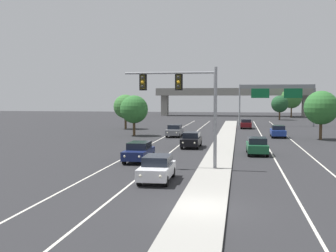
# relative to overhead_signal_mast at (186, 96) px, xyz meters

# --- Properties ---
(ground_plane) EXTENTS (260.00, 260.00, 0.00)m
(ground_plane) POSITION_rel_overhead_signal_mast_xyz_m (2.04, -11.02, -5.28)
(ground_plane) COLOR #28282B
(median_island) EXTENTS (2.40, 110.00, 0.15)m
(median_island) POSITION_rel_overhead_signal_mast_xyz_m (2.04, 6.98, -5.21)
(median_island) COLOR #9E9B93
(median_island) RESTS_ON ground
(lane_stripe_oncoming_center) EXTENTS (0.14, 100.00, 0.01)m
(lane_stripe_oncoming_center) POSITION_rel_overhead_signal_mast_xyz_m (-2.66, 13.98, -5.28)
(lane_stripe_oncoming_center) COLOR silver
(lane_stripe_oncoming_center) RESTS_ON ground
(lane_stripe_receding_center) EXTENTS (0.14, 100.00, 0.01)m
(lane_stripe_receding_center) POSITION_rel_overhead_signal_mast_xyz_m (6.74, 13.98, -5.28)
(lane_stripe_receding_center) COLOR silver
(lane_stripe_receding_center) RESTS_ON ground
(edge_stripe_left) EXTENTS (0.14, 100.00, 0.01)m
(edge_stripe_left) POSITION_rel_overhead_signal_mast_xyz_m (-5.96, 13.98, -5.28)
(edge_stripe_left) COLOR silver
(edge_stripe_left) RESTS_ON ground
(edge_stripe_right) EXTENTS (0.14, 100.00, 0.01)m
(edge_stripe_right) POSITION_rel_overhead_signal_mast_xyz_m (10.04, 13.98, -5.28)
(edge_stripe_right) COLOR silver
(edge_stripe_right) RESTS_ON ground
(overhead_signal_mast) EXTENTS (6.69, 0.44, 7.20)m
(overhead_signal_mast) POSITION_rel_overhead_signal_mast_xyz_m (0.00, 0.00, 0.00)
(overhead_signal_mast) COLOR gray
(overhead_signal_mast) RESTS_ON median_island
(car_oncoming_white) EXTENTS (1.89, 4.50, 1.58)m
(car_oncoming_white) POSITION_rel_overhead_signal_mast_xyz_m (-1.25, -4.68, -4.46)
(car_oncoming_white) COLOR silver
(car_oncoming_white) RESTS_ON ground
(car_oncoming_navy) EXTENTS (1.83, 4.47, 1.58)m
(car_oncoming_navy) POSITION_rel_overhead_signal_mast_xyz_m (-4.24, 3.03, -4.46)
(car_oncoming_navy) COLOR #141E4C
(car_oncoming_navy) RESTS_ON ground
(car_oncoming_black) EXTENTS (1.85, 4.48, 1.58)m
(car_oncoming_black) POSITION_rel_overhead_signal_mast_xyz_m (-1.12, 13.44, -4.46)
(car_oncoming_black) COLOR black
(car_oncoming_black) RESTS_ON ground
(car_oncoming_grey) EXTENTS (1.84, 4.48, 1.58)m
(car_oncoming_grey) POSITION_rel_overhead_signal_mast_xyz_m (-4.65, 25.19, -4.46)
(car_oncoming_grey) COLOR slate
(car_oncoming_grey) RESTS_ON ground
(car_receding_green) EXTENTS (1.90, 4.50, 1.58)m
(car_receding_green) POSITION_rel_overhead_signal_mast_xyz_m (5.37, 8.93, -4.46)
(car_receding_green) COLOR #195633
(car_receding_green) RESTS_ON ground
(car_receding_blue) EXTENTS (1.88, 4.49, 1.58)m
(car_receding_blue) POSITION_rel_overhead_signal_mast_xyz_m (8.70, 26.42, -4.46)
(car_receding_blue) COLOR navy
(car_receding_blue) RESTS_ON ground
(car_receding_darkred) EXTENTS (1.92, 4.51, 1.58)m
(car_receding_darkred) POSITION_rel_overhead_signal_mast_xyz_m (4.87, 41.79, -4.46)
(car_receding_darkred) COLOR #5B0F14
(car_receding_darkred) RESTS_ON ground
(highway_sign_gantry) EXTENTS (13.28, 0.42, 7.50)m
(highway_sign_gantry) POSITION_rel_overhead_signal_mast_xyz_m (10.24, 48.58, 0.88)
(highway_sign_gantry) COLOR gray
(highway_sign_gantry) RESTS_ON ground
(overpass_bridge) EXTENTS (42.40, 6.40, 7.65)m
(overpass_bridge) POSITION_rel_overhead_signal_mast_xyz_m (2.04, 89.27, 0.50)
(overpass_bridge) COLOR gray
(overpass_bridge) RESTS_ON ground
(tree_far_right_a) EXTENTS (3.85, 3.85, 5.56)m
(tree_far_right_a) POSITION_rel_overhead_signal_mast_xyz_m (12.76, 70.24, -1.65)
(tree_far_right_a) COLOR #4C3823
(tree_far_right_a) RESTS_ON ground
(tree_far_right_b) EXTENTS (5.27, 5.27, 7.62)m
(tree_far_right_b) POSITION_rel_overhead_signal_mast_xyz_m (16.79, 82.92, -0.30)
(tree_far_right_b) COLOR #4C3823
(tree_far_right_b) RESTS_ON ground
(tree_far_left_a) EXTENTS (3.89, 3.89, 5.63)m
(tree_far_left_a) POSITION_rel_overhead_signal_mast_xyz_m (-14.62, 37.49, -1.61)
(tree_far_left_a) COLOR #4C3823
(tree_far_left_a) RESTS_ON ground
(tree_far_left_c) EXTENTS (3.77, 3.77, 5.46)m
(tree_far_left_c) POSITION_rel_overhead_signal_mast_xyz_m (-10.27, 25.72, -1.72)
(tree_far_left_c) COLOR #4C3823
(tree_far_left_c) RESTS_ON ground
(tree_far_right_c) EXTENTS (4.14, 4.14, 5.99)m
(tree_far_right_c) POSITION_rel_overhead_signal_mast_xyz_m (13.60, 24.25, -1.37)
(tree_far_right_c) COLOR #4C3823
(tree_far_right_c) RESTS_ON ground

